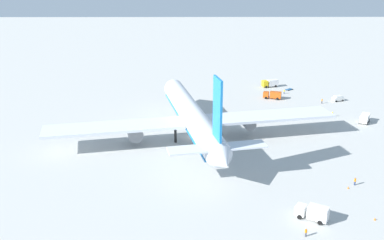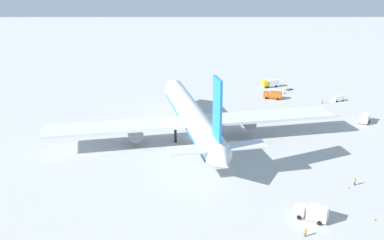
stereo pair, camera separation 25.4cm
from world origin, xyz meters
name	(u,v)px [view 1 (the left image)]	position (x,y,z in m)	size (l,w,h in m)	color
ground_plane	(192,137)	(0.00, 0.00, 0.00)	(600.00, 600.00, 0.00)	#B2B2AD
airliner	(192,117)	(-1.36, -0.09, 6.46)	(67.90, 79.67, 23.54)	silver
service_truck_0	(273,95)	(37.86, -29.43, 1.50)	(3.94, 6.68, 2.70)	#BF4C14
service_truck_2	(270,83)	(54.34, -31.34, 1.61)	(3.95, 6.76, 2.87)	yellow
service_truck_3	(313,212)	(-43.36, -22.86, 1.65)	(5.02, 6.34, 3.10)	white
service_truck_4	(365,118)	(11.86, -53.06, 1.49)	(5.34, 4.38, 2.73)	white
service_van	(338,98)	(34.90, -52.15, 1.03)	(3.16, 4.50, 1.97)	white
baggage_cart_0	(289,89)	(49.89, -37.94, 0.27)	(2.93, 3.19, 0.40)	#26598C
ground_worker_0	(284,92)	(44.62, -34.97, 0.82)	(0.54, 0.54, 1.63)	navy
ground_worker_2	(306,232)	(-48.89, -20.16, 0.84)	(0.57, 0.57, 1.65)	#3F3F47
ground_worker_3	(355,181)	(-29.19, -35.84, 0.91)	(0.56, 0.56, 1.78)	navy
ground_worker_4	(332,114)	(17.54, -44.94, 0.91)	(0.57, 0.57, 1.79)	navy
ground_worker_5	(322,101)	(32.05, -45.66, 0.91)	(0.42, 0.42, 1.78)	#3F3F47
traffic_cone_0	(375,219)	(-43.59, -34.69, 0.28)	(0.36, 0.36, 0.55)	orange
traffic_cone_1	(348,187)	(-30.85, -33.86, 0.28)	(0.36, 0.36, 0.55)	orange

